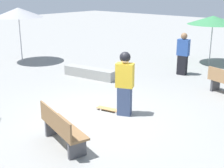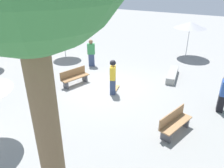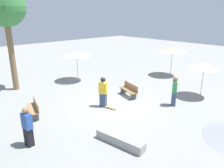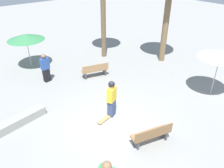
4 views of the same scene
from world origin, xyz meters
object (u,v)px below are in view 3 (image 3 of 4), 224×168
object	(u,v)px
shade_umbrella_white	(77,54)
bystander_watching	(174,91)
shade_umbrella_tan	(173,49)
bench_near	(34,108)
shade_umbrella_cream	(204,66)
skateboard	(110,107)
skater_main	(103,91)
concrete_ledge	(120,140)
palm_tree_center_right	(5,8)
bench_far	(129,90)
bystander_far	(27,127)

from	to	relation	value
shade_umbrella_white	bystander_watching	world-z (taller)	shade_umbrella_white
shade_umbrella_tan	bystander_watching	world-z (taller)	shade_umbrella_tan
bench_near	shade_umbrella_cream	world-z (taller)	shade_umbrella_cream
shade_umbrella_white	bystander_watching	size ratio (longest dim) A/B	1.35
skateboard	shade_umbrella_cream	xyz separation A→B (m)	(2.61, 5.66, 1.98)
shade_umbrella_tan	bench_near	bearing A→B (deg)	-91.88
skater_main	bench_near	xyz separation A→B (m)	(-1.53, -3.50, -0.53)
concrete_ledge	palm_tree_center_right	distance (m)	11.31
shade_umbrella_tan	palm_tree_center_right	bearing A→B (deg)	-115.50
bench_far	bystander_far	distance (m)	7.20
skater_main	bystander_watching	size ratio (longest dim) A/B	1.01
palm_tree_center_right	bystander_watching	xyz separation A→B (m)	(9.22, 5.76, -4.62)
skater_main	concrete_ledge	world-z (taller)	skater_main
skater_main	palm_tree_center_right	world-z (taller)	palm_tree_center_right
bench_near	shade_umbrella_cream	size ratio (longest dim) A/B	0.76
bench_near	shade_umbrella_tan	size ratio (longest dim) A/B	0.67
bench_far	skater_main	bearing A→B (deg)	108.21
bystander_watching	bench_far	bearing A→B (deg)	-104.15
bystander_watching	concrete_ledge	bearing A→B (deg)	-22.77
shade_umbrella_cream	bystander_watching	distance (m)	2.87
shade_umbrella_tan	bystander_far	xyz separation A→B (m)	(2.08, -13.54, -1.42)
bench_far	shade_umbrella_tan	distance (m)	6.76
skater_main	palm_tree_center_right	size ratio (longest dim) A/B	0.26
skater_main	bystander_watching	world-z (taller)	skater_main
skateboard	concrete_ledge	distance (m)	3.63
shade_umbrella_white	palm_tree_center_right	world-z (taller)	palm_tree_center_right
shade_umbrella_tan	bystander_far	distance (m)	13.77
bystander_watching	skateboard	bearing A→B (deg)	-66.83
skater_main	skateboard	distance (m)	1.01
shade_umbrella_white	shade_umbrella_tan	distance (m)	8.06
bench_near	palm_tree_center_right	distance (m)	7.18
skateboard	bench_far	distance (m)	2.32
bench_far	shade_umbrella_white	xyz separation A→B (m)	(-5.19, -0.47, 1.77)
bystander_far	palm_tree_center_right	bearing A→B (deg)	156.37
bench_near	shade_umbrella_cream	distance (m)	10.46
shade_umbrella_white	shade_umbrella_cream	size ratio (longest dim) A/B	1.08
concrete_ledge	bench_far	xyz separation A→B (m)	(-3.54, 4.32, 0.24)
shade_umbrella_white	palm_tree_center_right	distance (m)	5.67
shade_umbrella_white	skater_main	bearing A→B (deg)	-19.11
bench_far	bystander_far	bearing A→B (deg)	113.93
shade_umbrella_cream	skateboard	bearing A→B (deg)	-114.79
skateboard	shade_umbrella_tan	size ratio (longest dim) A/B	0.34
bench_far	bench_near	bearing A→B (deg)	91.68
bench_near	shade_umbrella_white	xyz separation A→B (m)	(-3.77, 5.34, 1.77)
bench_near	palm_tree_center_right	xyz separation A→B (m)	(-5.01, 0.90, 5.07)
bench_far	skateboard	bearing A→B (deg)	120.06
shade_umbrella_tan	shade_umbrella_cream	bearing A→B (deg)	-35.36
skateboard	shade_umbrella_tan	xyz separation A→B (m)	(-1.60, 8.64, 2.21)
concrete_ledge	shade_umbrella_cream	bearing A→B (deg)	92.55
skateboard	palm_tree_center_right	bearing A→B (deg)	-172.53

